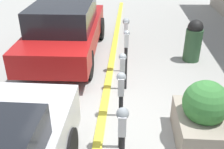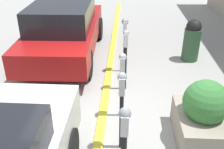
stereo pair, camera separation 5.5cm
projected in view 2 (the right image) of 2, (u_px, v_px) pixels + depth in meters
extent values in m
plane|color=#999993|center=(107.00, 113.00, 5.20)|extent=(40.00, 40.00, 0.00)
cube|color=gold|center=(103.00, 112.00, 5.19)|extent=(19.00, 0.16, 0.04)
cube|color=silver|center=(125.00, 123.00, 2.92)|extent=(0.17, 0.09, 0.26)
sphere|color=gray|center=(125.00, 114.00, 2.86)|extent=(0.14, 0.14, 0.14)
cylinder|color=black|center=(121.00, 122.00, 4.13)|extent=(0.06, 0.06, 1.05)
cube|color=silver|center=(122.00, 85.00, 3.82)|extent=(0.16, 0.09, 0.28)
sphere|color=gray|center=(122.00, 77.00, 3.75)|extent=(0.14, 0.14, 0.14)
cylinder|color=black|center=(122.00, 94.00, 4.92)|extent=(0.05, 0.05, 0.97)
cube|color=silver|center=(123.00, 64.00, 4.63)|extent=(0.16, 0.09, 0.28)
sphere|color=gray|center=(123.00, 57.00, 4.56)|extent=(0.14, 0.14, 0.14)
cylinder|color=black|center=(125.00, 68.00, 5.79)|extent=(0.06, 0.06, 1.04)
cube|color=silver|center=(126.00, 40.00, 5.48)|extent=(0.15, 0.09, 0.29)
sphere|color=gray|center=(126.00, 33.00, 5.41)|extent=(0.13, 0.13, 0.13)
cylinder|color=black|center=(124.00, 53.00, 6.58)|extent=(0.05, 0.05, 1.03)
cube|color=silver|center=(125.00, 27.00, 6.27)|extent=(0.19, 0.09, 0.29)
sphere|color=gray|center=(125.00, 21.00, 6.21)|extent=(0.16, 0.16, 0.16)
cube|color=gray|center=(201.00, 127.00, 4.44)|extent=(1.18, 0.84, 0.52)
sphere|color=#387A38|center=(206.00, 102.00, 4.20)|extent=(0.74, 0.74, 0.74)
cube|color=maroon|center=(65.00, 34.00, 7.45)|extent=(4.52, 1.86, 0.58)
cube|color=black|center=(62.00, 14.00, 7.01)|extent=(2.37, 1.60, 0.62)
cylinder|color=black|center=(99.00, 29.00, 8.77)|extent=(0.71, 0.21, 0.71)
cylinder|color=black|center=(51.00, 28.00, 8.85)|extent=(0.71, 0.21, 0.71)
cylinder|color=black|center=(87.00, 65.00, 6.32)|extent=(0.71, 0.21, 0.71)
cylinder|color=black|center=(22.00, 63.00, 6.40)|extent=(0.71, 0.21, 0.71)
cylinder|color=#2D5133|center=(191.00, 45.00, 7.23)|extent=(0.46, 0.46, 0.90)
sphere|color=black|center=(194.00, 27.00, 6.99)|extent=(0.41, 0.41, 0.41)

